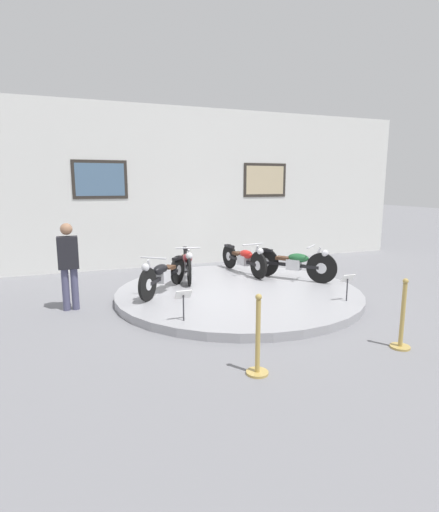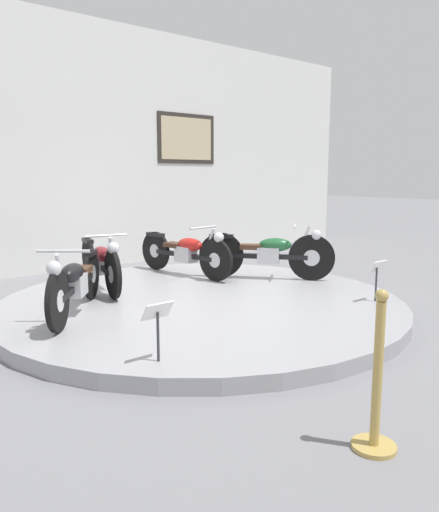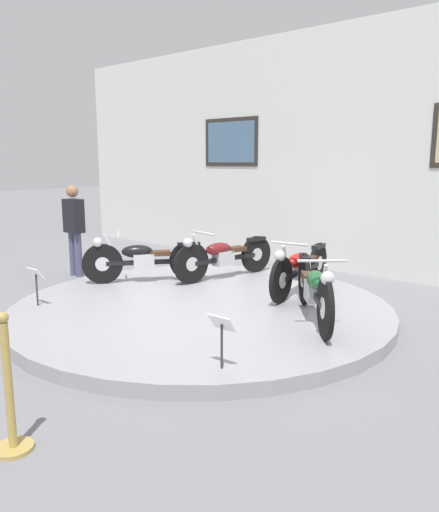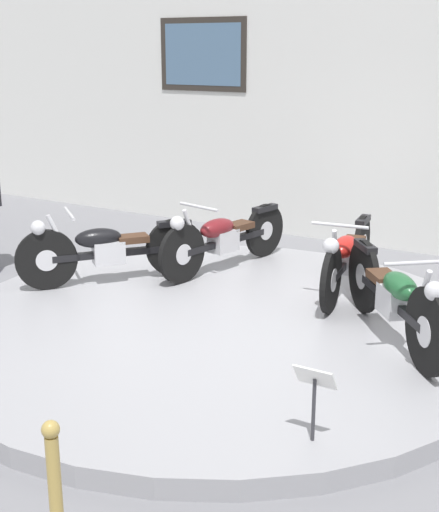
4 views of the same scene
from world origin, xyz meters
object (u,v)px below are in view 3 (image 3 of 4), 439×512
at_px(motorcycle_maroon, 223,255).
at_px(motorcycle_green, 314,287).
at_px(motorcycle_red, 300,267).
at_px(info_placard_front_centre, 222,330).
at_px(stanchion_post_right_of_entry, 10,405).
at_px(motorcycle_black, 144,258).
at_px(info_placard_front_left, 36,278).
at_px(visitor_standing, 74,225).

bearing_deg(motorcycle_maroon, motorcycle_green, -24.13).
relative_size(motorcycle_red, info_placard_front_centre, 3.83).
xyz_separation_m(info_placard_front_centre, stanchion_post_right_of_entry, (-0.45, -1.78, -0.18)).
bearing_deg(stanchion_post_right_of_entry, motorcycle_black, 126.46).
distance_m(motorcycle_black, info_placard_front_left, 1.80).
xyz_separation_m(motorcycle_maroon, motorcycle_green, (2.23, -1.00, 0.02)).
height_order(motorcycle_red, stanchion_post_right_of_entry, stanchion_post_right_of_entry).
bearing_deg(motorcycle_red, motorcycle_black, -155.81).
height_order(info_placard_front_left, stanchion_post_right_of_entry, stanchion_post_right_of_entry).
xyz_separation_m(motorcycle_green, stanchion_post_right_of_entry, (-0.38, -3.59, -0.21)).
relative_size(motorcycle_black, info_placard_front_left, 3.07).
distance_m(motorcycle_maroon, visitor_standing, 2.79).
height_order(motorcycle_green, visitor_standing, visitor_standing).
bearing_deg(info_placard_front_centre, motorcycle_black, 149.83).
bearing_deg(motorcycle_maroon, info_placard_front_left, -107.09).
height_order(info_placard_front_left, visitor_standing, visitor_standing).
distance_m(motorcycle_black, visitor_standing, 1.80).
bearing_deg(motorcycle_green, info_placard_front_centre, -87.83).
xyz_separation_m(info_placard_front_centre, visitor_standing, (-4.85, 1.74, 0.39)).
height_order(visitor_standing, stanchion_post_right_of_entry, visitor_standing).
bearing_deg(motorcycle_black, stanchion_post_right_of_entry, -53.54).
bearing_deg(motorcycle_green, stanchion_post_right_of_entry, -96.03).
distance_m(motorcycle_red, info_placard_front_left, 3.62).
distance_m(motorcycle_maroon, motorcycle_red, 1.44).
bearing_deg(info_placard_front_left, motorcycle_red, 50.65).
bearing_deg(motorcycle_green, info_placard_front_left, -149.77).
xyz_separation_m(motorcycle_red, info_placard_front_centre, (0.86, -2.80, -0.01)).
bearing_deg(motorcycle_red, motorcycle_green, -51.45).
relative_size(motorcycle_red, info_placard_front_left, 3.83).
relative_size(motorcycle_red, visitor_standing, 1.21).
xyz_separation_m(motorcycle_maroon, motorcycle_red, (1.44, -0.00, 0.00)).
xyz_separation_m(motorcycle_maroon, info_placard_front_left, (-0.86, -2.80, -0.01)).
relative_size(motorcycle_black, motorcycle_green, 0.99).
distance_m(motorcycle_green, stanchion_post_right_of_entry, 3.61).
xyz_separation_m(motorcycle_green, info_placard_front_centre, (0.07, -1.80, -0.03)).
height_order(motorcycle_black, info_placard_front_centre, motorcycle_black).
xyz_separation_m(motorcycle_red, info_placard_front_left, (-2.30, -2.80, -0.01)).
height_order(motorcycle_red, motorcycle_green, motorcycle_green).
relative_size(motorcycle_maroon, info_placard_front_centre, 3.79).
bearing_deg(motorcycle_maroon, motorcycle_red, -0.02).
distance_m(motorcycle_maroon, stanchion_post_right_of_entry, 4.95).
bearing_deg(info_placard_front_left, info_placard_front_centre, 0.00).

